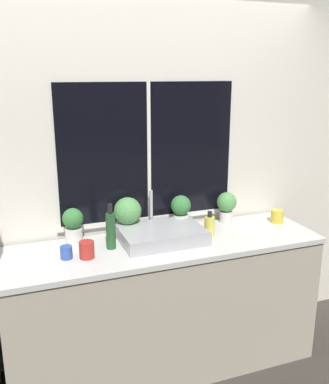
{
  "coord_description": "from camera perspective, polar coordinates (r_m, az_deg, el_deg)",
  "views": [
    {
      "loc": [
        -0.92,
        -2.16,
        2.02
      ],
      "look_at": [
        -0.0,
        0.29,
        1.29
      ],
      "focal_mm": 40.0,
      "sensor_mm": 36.0,
      "label": 1
    }
  ],
  "objects": [
    {
      "name": "wall_right",
      "position": [
        4.75,
        18.44,
        6.71
      ],
      "size": [
        0.06,
        7.0,
        2.7
      ],
      "color": "silver",
      "rests_on": "ground_plane"
    },
    {
      "name": "potted_plant_center_right",
      "position": [
        3.06,
        2.19,
        -2.42
      ],
      "size": [
        0.14,
        0.14,
        0.24
      ],
      "color": "silver",
      "rests_on": "counter"
    },
    {
      "name": "potted_plant_far_right",
      "position": [
        3.21,
        8.28,
        -1.72
      ],
      "size": [
        0.15,
        0.15,
        0.23
      ],
      "color": "silver",
      "rests_on": "counter"
    },
    {
      "name": "mug_red",
      "position": [
        2.64,
        -10.33,
        -7.59
      ],
      "size": [
        0.09,
        0.09,
        0.1
      ],
      "color": "#B72D28",
      "rests_on": "counter"
    },
    {
      "name": "soap_bottle",
      "position": [
        2.95,
        6.02,
        -4.49
      ],
      "size": [
        0.07,
        0.07,
        0.18
      ],
      "color": "#DBD14C",
      "rests_on": "counter"
    },
    {
      "name": "counter",
      "position": [
        3.05,
        0.08,
        -14.98
      ],
      "size": [
        2.12,
        0.61,
        0.94
      ],
      "color": "#B2A893",
      "rests_on": "ground_plane"
    },
    {
      "name": "bottle_tall",
      "position": [
        2.73,
        -7.18,
        -5.05
      ],
      "size": [
        0.06,
        0.06,
        0.3
      ],
      "color": "#235128",
      "rests_on": "counter"
    },
    {
      "name": "sink",
      "position": [
        2.85,
        -0.36,
        -5.69
      ],
      "size": [
        0.55,
        0.43,
        0.29
      ],
      "color": "#ADADB2",
      "rests_on": "counter"
    },
    {
      "name": "potted_plant_center_left",
      "position": [
        2.93,
        -4.93,
        -2.92
      ],
      "size": [
        0.19,
        0.19,
        0.27
      ],
      "color": "silver",
      "rests_on": "counter"
    },
    {
      "name": "potted_plant_far_left",
      "position": [
        2.87,
        -12.09,
        -4.21
      ],
      "size": [
        0.14,
        0.14,
        0.23
      ],
      "color": "silver",
      "rests_on": "counter"
    },
    {
      "name": "mug_blue",
      "position": [
        2.67,
        -12.96,
        -7.85
      ],
      "size": [
        0.07,
        0.07,
        0.08
      ],
      "color": "#3351AD",
      "rests_on": "counter"
    },
    {
      "name": "wall_back",
      "position": [
        3.04,
        -2.31,
        2.87
      ],
      "size": [
        8.0,
        0.09,
        2.7
      ],
      "color": "silver",
      "rests_on": "ground_plane"
    },
    {
      "name": "mug_yellow",
      "position": [
        3.31,
        14.78,
        -3.15
      ],
      "size": [
        0.09,
        0.09,
        0.09
      ],
      "color": "gold",
      "rests_on": "counter"
    }
  ]
}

